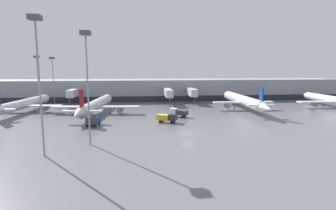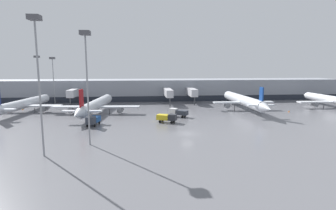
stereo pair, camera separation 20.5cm
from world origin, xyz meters
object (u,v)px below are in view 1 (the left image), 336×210
(traffic_cone_1, at_px, (289,111))
(apron_light_mast_2, at_px, (37,50))
(parked_jet_2, at_px, (243,100))
(parked_jet_0, at_px, (334,100))
(service_truck_2, at_px, (93,120))
(parked_jet_3, at_px, (23,104))
(apron_light_mast_1, at_px, (52,67))
(traffic_cone_0, at_px, (23,109))
(service_truck_0, at_px, (167,117))
(apron_light_mast_0, at_px, (37,66))
(parked_jet_1, at_px, (96,105))
(service_truck_1, at_px, (178,112))
(apron_light_mast_4, at_px, (86,58))

(traffic_cone_1, distance_m, apron_light_mast_2, 75.67)
(apron_light_mast_2, bearing_deg, parked_jet_2, 39.36)
(parked_jet_0, height_order, service_truck_2, parked_jet_0)
(parked_jet_3, bearing_deg, apron_light_mast_1, -5.64)
(service_truck_2, distance_m, traffic_cone_0, 39.22)
(service_truck_0, bearing_deg, traffic_cone_1, 42.26)
(parked_jet_3, relative_size, service_truck_2, 6.72)
(parked_jet_3, xyz_separation_m, service_truck_2, (25.80, -21.66, -1.25))
(service_truck_0, bearing_deg, traffic_cone_0, 178.02)
(apron_light_mast_0, bearing_deg, parked_jet_0, -10.83)
(apron_light_mast_2, bearing_deg, service_truck_2, 79.78)
(parked_jet_1, distance_m, parked_jet_2, 48.99)
(parked_jet_2, height_order, traffic_cone_0, parked_jet_2)
(service_truck_2, distance_m, apron_light_mast_1, 47.91)
(parked_jet_2, bearing_deg, parked_jet_0, -87.11)
(parked_jet_2, distance_m, service_truck_0, 33.12)
(service_truck_1, distance_m, traffic_cone_0, 54.47)
(apron_light_mast_0, relative_size, apron_light_mast_1, 1.03)
(parked_jet_1, bearing_deg, traffic_cone_0, 74.34)
(parked_jet_0, distance_m, parked_jet_3, 107.20)
(service_truck_0, height_order, apron_light_mast_2, apron_light_mast_2)
(service_truck_0, bearing_deg, parked_jet_1, 170.46)
(parked_jet_1, xyz_separation_m, apron_light_mast_0, (-26.02, 24.78, 12.09))
(traffic_cone_0, distance_m, traffic_cone_1, 89.72)
(parked_jet_3, height_order, traffic_cone_1, parked_jet_3)
(apron_light_mast_1, bearing_deg, parked_jet_0, -10.94)
(parked_jet_1, bearing_deg, apron_light_mast_1, 45.57)
(parked_jet_1, xyz_separation_m, service_truck_0, (20.97, -15.08, -1.41))
(service_truck_1, distance_m, service_truck_2, 24.78)
(traffic_cone_1, height_order, apron_light_mast_2, apron_light_mast_2)
(traffic_cone_0, xyz_separation_m, traffic_cone_1, (88.70, -13.48, 0.01))
(parked_jet_0, height_order, parked_jet_2, parked_jet_0)
(parked_jet_0, distance_m, parked_jet_2, 34.52)
(traffic_cone_0, bearing_deg, service_truck_2, -43.47)
(service_truck_1, height_order, apron_light_mast_2, apron_light_mast_2)
(parked_jet_1, xyz_separation_m, parked_jet_2, (48.92, 2.58, 0.46))
(apron_light_mast_4, bearing_deg, parked_jet_3, 126.22)
(parked_jet_3, bearing_deg, service_truck_1, -98.54)
(parked_jet_1, relative_size, parked_jet_2, 0.99)
(parked_jet_3, xyz_separation_m, traffic_cone_0, (-2.65, 5.32, -2.39))
(parked_jet_0, relative_size, service_truck_2, 6.50)
(traffic_cone_1, bearing_deg, apron_light_mast_0, 162.43)
(apron_light_mast_0, distance_m, apron_light_mast_2, 68.39)
(service_truck_1, xyz_separation_m, apron_light_mast_1, (-45.00, 31.34, 13.11))
(service_truck_2, relative_size, traffic_cone_1, 8.28)
(service_truck_0, xyz_separation_m, service_truck_1, (4.07, 7.58, 0.00))
(parked_jet_1, bearing_deg, traffic_cone_1, -87.31)
(parked_jet_1, relative_size, apron_light_mast_1, 2.15)
(parked_jet_1, bearing_deg, apron_light_mast_2, -177.37)
(traffic_cone_0, relative_size, traffic_cone_1, 0.97)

